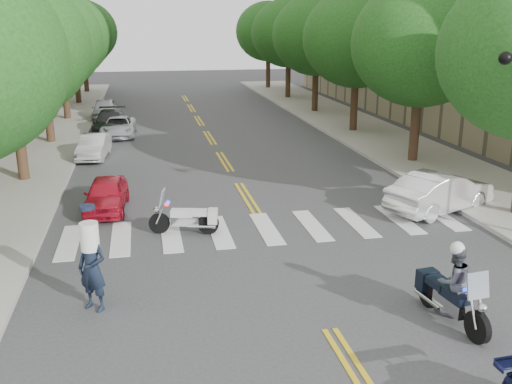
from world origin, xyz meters
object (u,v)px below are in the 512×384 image
object	(u,v)px
convertible	(440,192)
motorcycle_parked	(190,218)
motorcycle_police	(452,286)
officer_standing	(92,268)

from	to	relation	value
convertible	motorcycle_parked	bearing A→B (deg)	69.74
motorcycle_police	convertible	size ratio (longest dim) A/B	0.55
officer_standing	motorcycle_police	bearing A→B (deg)	20.73
motorcycle_police	officer_standing	world-z (taller)	officer_standing
convertible	motorcycle_police	bearing A→B (deg)	129.45
motorcycle_police	motorcycle_parked	xyz separation A→B (m)	(-5.23, 6.72, -0.36)
motorcycle_police	convertible	xyz separation A→B (m)	(3.69, 7.23, -0.15)
motorcycle_police	convertible	bearing A→B (deg)	-124.11
motorcycle_police	officer_standing	xyz separation A→B (m)	(-7.86, 2.16, 0.17)
officer_standing	convertible	bearing A→B (deg)	59.81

